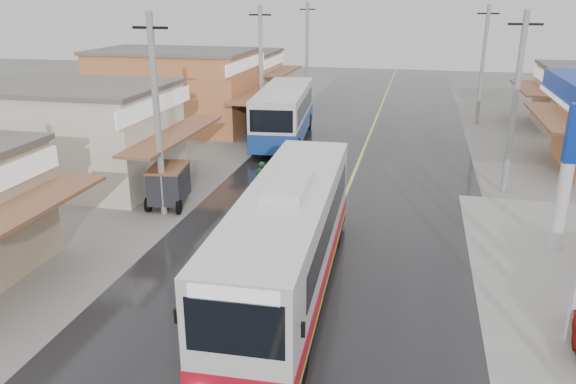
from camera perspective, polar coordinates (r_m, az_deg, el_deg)
name	(u,v)px	position (r m, az deg, el deg)	size (l,w,h in m)	color
ground	(274,372)	(14.13, -1.41, -17.78)	(120.00, 120.00, 0.00)	slate
road	(351,181)	(27.41, 6.41, 1.11)	(12.00, 90.00, 0.02)	black
centre_line	(351,181)	(27.41, 6.41, 1.14)	(0.15, 90.00, 0.01)	#D8CC4C
shopfronts_left	(135,150)	(34.05, -15.24, 4.15)	(11.00, 44.00, 5.20)	tan
utility_poles_left	(221,166)	(29.89, -6.79, 2.63)	(1.60, 50.00, 8.00)	gray
utility_poles_right	(503,192)	(27.57, 21.00, 0.00)	(1.60, 36.00, 8.00)	gray
coach_bus	(289,240)	(16.59, 0.07, -4.85)	(2.98, 11.55, 3.58)	silver
second_bus	(284,113)	(34.43, -0.41, 7.99)	(3.58, 10.01, 3.25)	silver
cyclist	(263,188)	(24.40, -2.56, 0.39)	(1.03, 1.82, 1.86)	black
tricycle_near	(169,183)	(24.26, -12.04, 0.85)	(1.84, 2.32, 1.76)	#26262D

